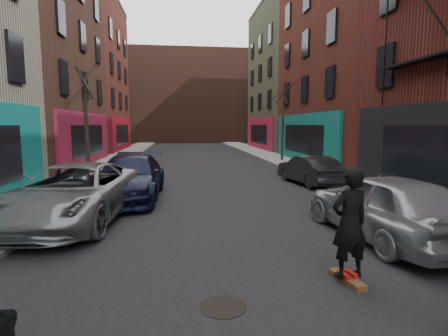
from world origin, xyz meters
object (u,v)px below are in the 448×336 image
object	(u,v)px
parked_right_far	(384,205)
parked_right_end	(309,170)
skateboard	(347,279)
skateboarder	(350,223)
parked_left_far	(75,193)
manhole	(223,307)
tree_right_far	(283,114)
parked_left_end	(130,177)
tree_left_far	(86,112)

from	to	relation	value
parked_right_far	parked_right_end	size ratio (longest dim) A/B	1.18
skateboard	skateboarder	xyz separation A→B (m)	(0.00, 0.00, 1.01)
parked_left_far	manhole	world-z (taller)	parked_left_far
tree_right_far	parked_right_end	size ratio (longest dim) A/B	1.69
parked_right_end	skateboard	world-z (taller)	parked_right_end
parked_left_far	manhole	distance (m)	6.37
skateboard	manhole	distance (m)	2.32
tree_right_far	skateboard	xyz separation A→B (m)	(-4.71, -19.69, -3.48)
parked_left_end	parked_right_end	bearing A→B (deg)	17.52
parked_right_far	manhole	distance (m)	5.06
skateboarder	manhole	bearing A→B (deg)	3.46
tree_left_far	skateboard	size ratio (longest dim) A/B	8.12
parked_left_end	parked_right_end	xyz separation A→B (m)	(7.72, 2.19, -0.13)
tree_left_far	parked_right_end	xyz separation A→B (m)	(10.72, -3.88, -2.72)
tree_right_far	parked_right_far	size ratio (longest dim) A/B	1.43
parked_right_end	skateboarder	distance (m)	10.27
tree_left_far	manhole	xyz separation A→B (m)	(5.45, -14.25, -3.37)
parked_left_far	tree_right_far	bearing A→B (deg)	62.35
skateboard	tree_right_far	bearing A→B (deg)	66.00
skateboard	manhole	bearing A→B (deg)	-176.54
parked_right_far	skateboard	bearing A→B (deg)	43.11
parked_right_far	skateboard	distance (m)	2.99
tree_right_far	skateboarder	bearing A→B (deg)	-103.44
parked_left_far	skateboarder	xyz separation A→B (m)	(5.82, -4.65, 0.25)
parked_right_far	tree_right_far	bearing A→B (deg)	-102.99
tree_left_far	parked_left_far	distance (m)	9.58
manhole	skateboard	bearing A→B (deg)	14.02
parked_right_end	manhole	size ratio (longest dim) A/B	5.76
parked_left_end	parked_right_far	xyz separation A→B (m)	(6.66, -5.49, 0.01)
parked_right_far	skateboard	world-z (taller)	parked_right_far
skateboarder	manhole	distance (m)	2.54
tree_right_far	manhole	size ratio (longest dim) A/B	9.71
skateboard	skateboarder	distance (m)	1.01
parked_left_end	manhole	size ratio (longest dim) A/B	7.84
tree_left_far	parked_left_end	bearing A→B (deg)	-63.73
tree_left_far	tree_right_far	bearing A→B (deg)	25.82
tree_left_far	tree_right_far	size ratio (longest dim) A/B	0.96
tree_left_far	parked_right_end	size ratio (longest dim) A/B	1.61
parked_left_end	skateboard	size ratio (longest dim) A/B	6.86
manhole	tree_right_far	bearing A→B (deg)	71.05
parked_left_far	parked_right_far	size ratio (longest dim) A/B	1.23
parked_left_far	parked_right_far	xyz separation A→B (m)	(7.78, -2.53, -0.00)
tree_right_far	parked_right_far	world-z (taller)	tree_right_far
parked_left_end	parked_left_far	bearing A→B (deg)	-109.12
tree_left_far	parked_left_far	bearing A→B (deg)	-78.27
skateboarder	tree_right_far	bearing A→B (deg)	-114.00
skateboarder	manhole	xyz separation A→B (m)	(-2.25, -0.56, -1.05)
parked_right_end	manhole	world-z (taller)	parked_right_end
tree_right_far	parked_right_end	xyz separation A→B (m)	(-1.68, -9.88, -2.87)
skateboarder	parked_left_end	bearing A→B (deg)	-68.90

